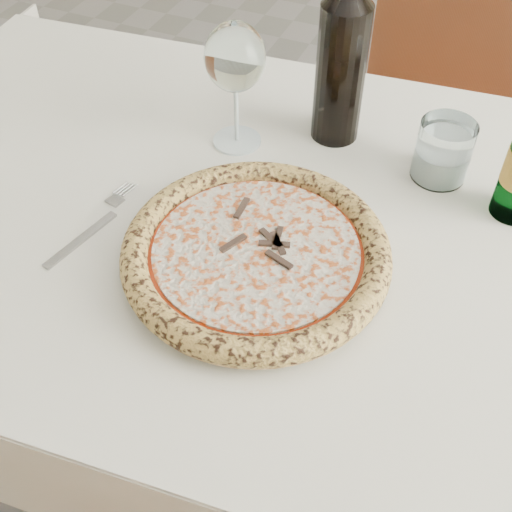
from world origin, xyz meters
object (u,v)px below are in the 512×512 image
at_px(pizza, 256,252).
at_px(tumbler, 442,154).
at_px(wine_glass, 235,60).
at_px(chair_far, 430,99).
at_px(plate, 256,262).
at_px(dining_table, 283,263).
at_px(wine_bottle, 342,60).

relative_size(pizza, tumbler, 3.79).
bearing_deg(wine_glass, pizza, -60.19).
bearing_deg(chair_far, plate, -95.61).
height_order(plate, wine_glass, wine_glass).
distance_m(dining_table, wine_bottle, 0.31).
height_order(dining_table, tumbler, tumbler).
height_order(dining_table, pizza, pizza).
xyz_separation_m(dining_table, plate, (0.00, -0.10, 0.10)).
xyz_separation_m(plate, wine_bottle, (-0.00, 0.31, 0.12)).
relative_size(plate, pizza, 0.87).
relative_size(chair_far, plate, 3.14).
bearing_deg(pizza, tumbler, 57.75).
bearing_deg(dining_table, chair_far, 83.63).
relative_size(plate, wine_bottle, 0.97).
relative_size(plate, tumbler, 3.30).
bearing_deg(chair_far, wine_bottle, -98.95).
relative_size(wine_glass, tumbler, 2.19).
height_order(plate, pizza, pizza).
height_order(chair_far, wine_glass, wine_glass).
bearing_deg(plate, wine_glass, 119.81).
xyz_separation_m(wine_glass, wine_bottle, (0.13, 0.08, -0.01)).
height_order(chair_far, pizza, chair_far).
xyz_separation_m(dining_table, wine_glass, (-0.13, 0.13, 0.23)).
distance_m(dining_table, pizza, 0.16).
bearing_deg(plate, dining_table, 90.00).
distance_m(dining_table, chair_far, 0.75).
height_order(wine_glass, wine_bottle, wine_bottle).
height_order(plate, tumbler, tumbler).
bearing_deg(tumbler, plate, -122.25).
height_order(chair_far, wine_bottle, wine_bottle).
bearing_deg(plate, pizza, -163.78).
bearing_deg(wine_bottle, dining_table, -89.99).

